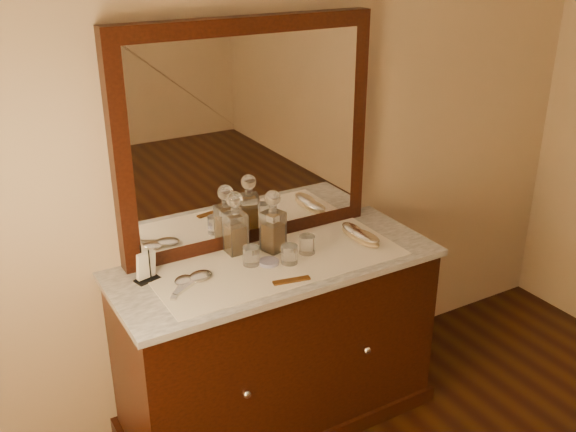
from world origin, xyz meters
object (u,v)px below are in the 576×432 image
object	(u,v)px
comb	(292,280)
decanter_right	(273,228)
mirror_frame	(248,136)
brush_far	(353,231)
pin_dish	(269,262)
hand_mirror_outer	(183,282)
decanter_left	(235,229)
dresser_cabinet	(277,345)
hand_mirror_inner	(198,278)
brush_near	(365,238)
napkin_rack	(146,267)

from	to	relation	value
comb	decanter_right	xyz separation A→B (m)	(0.07, 0.29, 0.11)
mirror_frame	brush_far	bearing A→B (deg)	-25.83
pin_dish	hand_mirror_outer	size ratio (longest dim) A/B	0.48
decanter_left	dresser_cabinet	bearing A→B (deg)	-53.84
decanter_left	hand_mirror_inner	bearing A→B (deg)	-148.72
brush_near	decanter_left	bearing A→B (deg)	158.72
dresser_cabinet	decanter_right	xyz separation A→B (m)	(0.03, 0.09, 0.55)
mirror_frame	hand_mirror_inner	bearing A→B (deg)	-146.95
decanter_left	brush_near	world-z (taller)	decanter_left
dresser_cabinet	napkin_rack	world-z (taller)	napkin_rack
decanter_left	hand_mirror_inner	xyz separation A→B (m)	(-0.25, -0.15, -0.10)
dresser_cabinet	hand_mirror_outer	bearing A→B (deg)	179.25
decanter_left	brush_far	distance (m)	0.57
napkin_rack	brush_near	distance (m)	0.99
mirror_frame	hand_mirror_inner	world-z (taller)	mirror_frame
dresser_cabinet	decanter_left	world-z (taller)	decanter_left
brush_far	pin_dish	bearing A→B (deg)	-173.76
brush_far	hand_mirror_outer	world-z (taller)	brush_far
mirror_frame	decanter_left	xyz separation A→B (m)	(-0.12, -0.09, -0.39)
comb	decanter_left	world-z (taller)	decanter_left
decanter_left	brush_far	xyz separation A→B (m)	(0.55, -0.12, -0.09)
decanter_right	brush_near	size ratio (longest dim) A/B	1.55
brush_near	hand_mirror_inner	xyz separation A→B (m)	(-0.80, 0.06, -0.02)
dresser_cabinet	mirror_frame	world-z (taller)	mirror_frame
decanter_right	mirror_frame	bearing A→B (deg)	102.38
hand_mirror_outer	decanter_left	bearing A→B (deg)	25.96
napkin_rack	brush_far	world-z (taller)	napkin_rack
comb	brush_far	size ratio (longest dim) A/B	0.93
napkin_rack	decanter_right	distance (m)	0.58
hand_mirror_outer	comb	bearing A→B (deg)	-27.21
napkin_rack	decanter_right	world-z (taller)	decanter_right
decanter_left	brush_far	bearing A→B (deg)	-12.60
hand_mirror_inner	decanter_right	bearing A→B (deg)	11.75
mirror_frame	brush_near	bearing A→B (deg)	-34.73
mirror_frame	brush_near	size ratio (longest dim) A/B	6.50
dresser_cabinet	mirror_frame	size ratio (longest dim) A/B	1.17
hand_mirror_inner	decanter_left	bearing A→B (deg)	31.28
mirror_frame	brush_far	world-z (taller)	mirror_frame
brush_far	decanter_right	bearing A→B (deg)	172.30
dresser_cabinet	hand_mirror_outer	size ratio (longest dim) A/B	7.71
hand_mirror_outer	pin_dish	bearing A→B (deg)	-3.15
brush_near	hand_mirror_outer	size ratio (longest dim) A/B	1.02
dresser_cabinet	pin_dish	size ratio (longest dim) A/B	16.05
pin_dish	hand_mirror_outer	xyz separation A→B (m)	(-0.38, 0.02, 0.00)
mirror_frame	pin_dish	xyz separation A→B (m)	(-0.05, -0.26, -0.49)
dresser_cabinet	comb	size ratio (longest dim) A/B	8.94
napkin_rack	brush_far	distance (m)	0.98
mirror_frame	hand_mirror_inner	size ratio (longest dim) A/B	5.36
pin_dish	decanter_right	xyz separation A→B (m)	(0.08, 0.11, 0.10)
pin_dish	decanter_right	size ratio (longest dim) A/B	0.30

